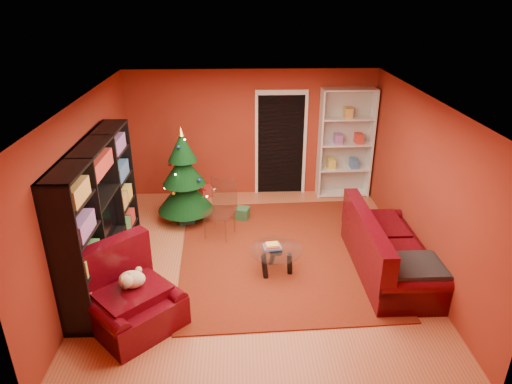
{
  "coord_description": "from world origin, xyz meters",
  "views": [
    {
      "loc": [
        -0.26,
        -6.21,
        4.01
      ],
      "look_at": [
        0.0,
        0.4,
        1.05
      ],
      "focal_mm": 32.0,
      "sensor_mm": 36.0,
      "label": 1
    }
  ],
  "objects_px": {
    "gift_box_red": "(206,191)",
    "armchair": "(133,297)",
    "coffee_table": "(276,261)",
    "gift_box_teal": "(187,215)",
    "gift_box_green": "(243,214)",
    "rug": "(280,253)",
    "white_bookshelf": "(345,144)",
    "christmas_tree": "(184,176)",
    "sofa": "(391,244)",
    "media_unit": "(100,215)",
    "dog": "(132,279)",
    "acrylic_chair": "(219,213)"
  },
  "relations": [
    {
      "from": "media_unit",
      "to": "gift_box_green",
      "type": "relative_size",
      "value": 11.5
    },
    {
      "from": "christmas_tree",
      "to": "gift_box_red",
      "type": "xyz_separation_m",
      "value": [
        0.31,
        1.08,
        -0.78
      ]
    },
    {
      "from": "media_unit",
      "to": "white_bookshelf",
      "type": "relative_size",
      "value": 1.18
    },
    {
      "from": "dog",
      "to": "coffee_table",
      "type": "height_order",
      "value": "dog"
    },
    {
      "from": "gift_box_green",
      "to": "coffee_table",
      "type": "height_order",
      "value": "coffee_table"
    },
    {
      "from": "white_bookshelf",
      "to": "acrylic_chair",
      "type": "distance_m",
      "value": 3.13
    },
    {
      "from": "dog",
      "to": "armchair",
      "type": "bearing_deg",
      "value": -135.0
    },
    {
      "from": "rug",
      "to": "gift_box_green",
      "type": "bearing_deg",
      "value": 115.89
    },
    {
      "from": "rug",
      "to": "white_bookshelf",
      "type": "distance_m",
      "value": 2.99
    },
    {
      "from": "gift_box_green",
      "to": "sofa",
      "type": "xyz_separation_m",
      "value": [
        2.23,
        -1.83,
        0.36
      ]
    },
    {
      "from": "media_unit",
      "to": "christmas_tree",
      "type": "bearing_deg",
      "value": 61.83
    },
    {
      "from": "rug",
      "to": "christmas_tree",
      "type": "relative_size",
      "value": 2.05
    },
    {
      "from": "rug",
      "to": "gift_box_teal",
      "type": "bearing_deg",
      "value": 144.22
    },
    {
      "from": "armchair",
      "to": "dog",
      "type": "distance_m",
      "value": 0.23
    },
    {
      "from": "dog",
      "to": "sofa",
      "type": "relative_size",
      "value": 0.18
    },
    {
      "from": "acrylic_chair",
      "to": "rug",
      "type": "bearing_deg",
      "value": -8.11
    },
    {
      "from": "gift_box_red",
      "to": "coffee_table",
      "type": "distance_m",
      "value": 3.15
    },
    {
      "from": "rug",
      "to": "gift_box_green",
      "type": "height_order",
      "value": "gift_box_green"
    },
    {
      "from": "christmas_tree",
      "to": "gift_box_green",
      "type": "relative_size",
      "value": 7.78
    },
    {
      "from": "sofa",
      "to": "armchair",
      "type": "bearing_deg",
      "value": 106.25
    },
    {
      "from": "media_unit",
      "to": "gift_box_red",
      "type": "height_order",
      "value": "media_unit"
    },
    {
      "from": "gift_box_green",
      "to": "acrylic_chair",
      "type": "distance_m",
      "value": 0.84
    },
    {
      "from": "dog",
      "to": "white_bookshelf",
      "type": "bearing_deg",
      "value": 4.62
    },
    {
      "from": "rug",
      "to": "white_bookshelf",
      "type": "relative_size",
      "value": 1.63
    },
    {
      "from": "gift_box_teal",
      "to": "gift_box_green",
      "type": "xyz_separation_m",
      "value": [
        1.03,
        0.07,
        -0.02
      ]
    },
    {
      "from": "coffee_table",
      "to": "acrylic_chair",
      "type": "relative_size",
      "value": 0.87
    },
    {
      "from": "gift_box_teal",
      "to": "white_bookshelf",
      "type": "height_order",
      "value": "white_bookshelf"
    },
    {
      "from": "gift_box_teal",
      "to": "white_bookshelf",
      "type": "distance_m",
      "value": 3.5
    },
    {
      "from": "christmas_tree",
      "to": "rug",
      "type": "bearing_deg",
      "value": -37.35
    },
    {
      "from": "rug",
      "to": "coffee_table",
      "type": "height_order",
      "value": "coffee_table"
    },
    {
      "from": "gift_box_red",
      "to": "acrylic_chair",
      "type": "relative_size",
      "value": 0.24
    },
    {
      "from": "gift_box_green",
      "to": "white_bookshelf",
      "type": "relative_size",
      "value": 0.1
    },
    {
      "from": "white_bookshelf",
      "to": "armchair",
      "type": "xyz_separation_m",
      "value": [
        -3.55,
        -4.0,
        -0.68
      ]
    },
    {
      "from": "gift_box_red",
      "to": "armchair",
      "type": "bearing_deg",
      "value": -99.54
    },
    {
      "from": "white_bookshelf",
      "to": "gift_box_red",
      "type": "bearing_deg",
      "value": 178.56
    },
    {
      "from": "armchair",
      "to": "white_bookshelf",
      "type": "bearing_deg",
      "value": 5.11
    },
    {
      "from": "armchair",
      "to": "coffee_table",
      "type": "distance_m",
      "value": 2.23
    },
    {
      "from": "media_unit",
      "to": "gift_box_teal",
      "type": "xyz_separation_m",
      "value": [
        1.03,
        1.72,
        -0.9
      ]
    },
    {
      "from": "gift_box_teal",
      "to": "christmas_tree",
      "type": "bearing_deg",
      "value": 106.71
    },
    {
      "from": "white_bookshelf",
      "to": "dog",
      "type": "bearing_deg",
      "value": -133.14
    },
    {
      "from": "rug",
      "to": "acrylic_chair",
      "type": "distance_m",
      "value": 1.26
    },
    {
      "from": "gift_box_teal",
      "to": "dog",
      "type": "distance_m",
      "value": 2.85
    },
    {
      "from": "acrylic_chair",
      "to": "media_unit",
      "type": "bearing_deg",
      "value": -123.41
    },
    {
      "from": "gift_box_green",
      "to": "coffee_table",
      "type": "distance_m",
      "value": 1.86
    },
    {
      "from": "media_unit",
      "to": "dog",
      "type": "distance_m",
      "value": 1.3
    },
    {
      "from": "christmas_tree",
      "to": "gift_box_red",
      "type": "bearing_deg",
      "value": 74.09
    },
    {
      "from": "gift_box_green",
      "to": "dog",
      "type": "distance_m",
      "value": 3.23
    },
    {
      "from": "gift_box_green",
      "to": "white_bookshelf",
      "type": "bearing_deg",
      "value": 27.0
    },
    {
      "from": "christmas_tree",
      "to": "gift_box_green",
      "type": "height_order",
      "value": "christmas_tree"
    },
    {
      "from": "sofa",
      "to": "coffee_table",
      "type": "relative_size",
      "value": 2.73
    }
  ]
}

